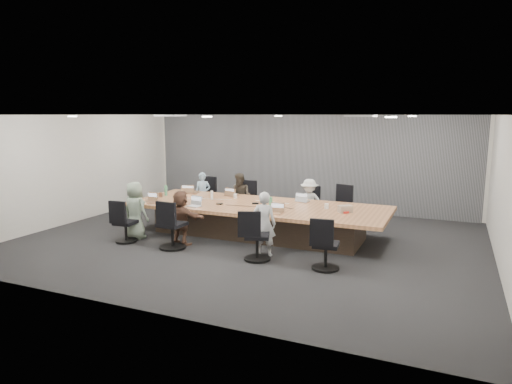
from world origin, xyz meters
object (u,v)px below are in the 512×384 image
at_px(chair_6, 257,240).
at_px(canvas_bag, 345,209).
at_px(conference_table, 258,219).
at_px(laptop_6, 274,214).
at_px(stapler, 267,207).
at_px(laptop_4, 150,202).
at_px(chair_3, 345,209).
at_px(chair_1, 246,203).
at_px(laptop_0, 192,192).
at_px(bottle_clear, 212,195).
at_px(snack_packet, 344,212).
at_px(laptop_2, 303,201).
at_px(chair_7, 326,249).
at_px(chair_4, 126,226).
at_px(person_5, 181,218).
at_px(mug_brown, 161,195).
at_px(person_6, 264,224).
at_px(bottle_green_right, 271,203).
at_px(chair_5, 172,228).
at_px(chair_0, 209,198).
at_px(person_0, 203,194).
at_px(person_4, 135,210).
at_px(person_2, 309,203).
at_px(chair_2, 313,210).
at_px(laptop_1, 231,195).
at_px(bottle_green_left, 166,190).
at_px(laptop_5, 194,206).

distance_m(chair_6, canvas_bag, 2.16).
bearing_deg(conference_table, laptop_6, -47.86).
distance_m(chair_6, stapler, 1.52).
bearing_deg(laptop_4, chair_3, 35.91).
bearing_deg(chair_1, laptop_0, 33.81).
relative_size(bottle_clear, snack_packet, 1.12).
distance_m(chair_6, laptop_2, 2.53).
height_order(conference_table, chair_7, chair_7).
bearing_deg(laptop_6, chair_4, -173.12).
relative_size(laptop_4, person_5, 0.25).
relative_size(person_5, mug_brown, 10.33).
relative_size(laptop_2, person_6, 0.24).
bearing_deg(chair_1, stapler, 122.37).
bearing_deg(mug_brown, bottle_clear, 9.34).
xyz_separation_m(mug_brown, stapler, (3.00, -0.18, -0.03)).
bearing_deg(chair_4, bottle_green_right, 18.81).
bearing_deg(chair_5, person_6, 12.84).
distance_m(chair_0, stapler, 3.28).
distance_m(chair_5, laptop_4, 1.55).
relative_size(chair_5, person_0, 0.72).
relative_size(chair_5, bottle_clear, 4.11).
relative_size(person_0, person_4, 0.93).
relative_size(person_2, snack_packet, 6.32).
distance_m(laptop_0, stapler, 2.82).
xyz_separation_m(chair_3, laptop_4, (-4.13, -2.50, 0.32)).
bearing_deg(bottle_clear, chair_2, 36.27).
xyz_separation_m(chair_0, person_2, (3.09, -0.35, 0.17)).
height_order(laptop_2, snack_packet, snack_packet).
distance_m(person_5, laptop_6, 2.04).
relative_size(chair_1, chair_3, 0.91).
bearing_deg(chair_3, laptop_1, 35.27).
height_order(chair_3, laptop_6, chair_3).
relative_size(person_6, bottle_green_left, 4.98).
height_order(laptop_0, person_6, person_6).
bearing_deg(laptop_0, mug_brown, 52.07).
bearing_deg(laptop_5, person_5, -80.64).
bearing_deg(chair_0, snack_packet, 174.28).
bearing_deg(chair_7, person_2, 105.40).
distance_m(chair_6, person_5, 2.00).
bearing_deg(chair_0, chair_2, -163.06).
xyz_separation_m(chair_7, person_5, (-3.32, 0.35, 0.21)).
xyz_separation_m(chair_1, laptop_2, (1.92, -0.90, 0.36)).
bearing_deg(snack_packet, person_2, 129.87).
height_order(chair_2, chair_5, chair_5).
xyz_separation_m(chair_5, person_4, (-1.23, 0.35, 0.22)).
bearing_deg(bottle_clear, mug_brown, -170.66).
xyz_separation_m(conference_table, chair_4, (-2.46, -1.70, -0.03)).
bearing_deg(chair_1, person_0, 12.89).
height_order(person_5, laptop_5, person_5).
bearing_deg(laptop_6, laptop_2, 77.08).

